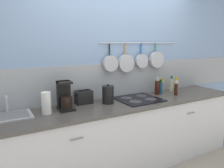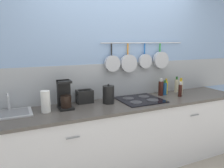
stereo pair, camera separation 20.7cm
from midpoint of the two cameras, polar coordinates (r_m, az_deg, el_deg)
The scene contains 16 objects.
ground_plane at distance 3.18m, azimuth 2.02°, elevation -20.61°, with size 12.00×12.00×0.00m, color #9E9384.
wall_back at distance 3.05m, azimuth -1.30°, elevation 3.58°, with size 7.20×0.15×2.60m.
cabinet_base at distance 2.98m, azimuth 2.08°, elevation -13.50°, with size 3.28×0.62×0.87m.
countertop at distance 2.82m, azimuth 2.14°, elevation -5.13°, with size 3.32×0.64×0.03m.
sink_basin at distance 2.56m, azimuth -27.60°, elevation -7.30°, with size 0.46×0.33×0.21m.
paper_towel_roll at distance 2.48m, azimuth -19.12°, elevation -4.74°, with size 0.10×0.10×0.24m.
coffee_maker at distance 2.58m, azimuth -14.49°, elevation -3.46°, with size 0.16×0.21×0.33m.
toaster at distance 2.78m, azimuth -9.52°, elevation -3.37°, with size 0.22×0.14×0.17m.
kettle at distance 2.74m, azimuth -3.23°, elevation -2.80°, with size 0.15×0.15×0.25m.
cooktop at distance 2.95m, azimuth 4.93°, elevation -3.94°, with size 0.55×0.53×0.01m.
bottle_vinegar at distance 3.24m, azimuth 9.95°, elevation -0.81°, with size 0.07×0.07×0.25m.
bottle_dish_soap at distance 3.30m, azimuth 10.87°, elevation -0.92°, with size 0.06×0.06×0.21m.
bottle_sesame_oil at distance 3.39m, azimuth 11.12°, elevation -0.54°, with size 0.05×0.05×0.22m.
bottle_olive_oil at distance 3.26m, azimuth 14.65°, elevation -1.28°, with size 0.05×0.05×0.21m.
bottle_cooking_wine at distance 3.36m, azimuth 14.70°, elevation -0.62°, with size 0.07×0.07×0.25m.
bottle_hot_sauce at distance 3.53m, azimuth 13.62°, elevation -0.06°, with size 0.06×0.06×0.24m.
Camera 1 is at (-1.51, -2.26, 1.68)m, focal length 35.00 mm.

